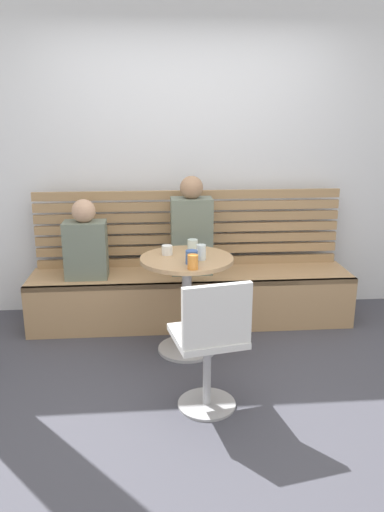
{
  "coord_description": "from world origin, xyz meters",
  "views": [
    {
      "loc": [
        -0.32,
        -2.76,
        1.75
      ],
      "look_at": [
        -0.04,
        0.66,
        0.75
      ],
      "focal_mm": 34.64,
      "sensor_mm": 36.0,
      "label": 1
    }
  ],
  "objects_px": {
    "cup_water_clear": "(201,252)",
    "cup_glass_short": "(193,245)",
    "cafe_table": "(187,286)",
    "booth_bench": "(191,298)",
    "person_child_left": "(86,244)",
    "cup_mug_blue": "(192,257)",
    "person_adult": "(192,230)",
    "white_chair": "(211,341)",
    "cup_tumbler_orange": "(193,262)",
    "cup_ceramic_white": "(167,250)"
  },
  "relations": [
    {
      "from": "booth_bench",
      "to": "person_child_left",
      "type": "relative_size",
      "value": 4.16
    },
    {
      "from": "cup_mug_blue",
      "to": "cafe_table",
      "type": "bearing_deg",
      "value": 98.07
    },
    {
      "from": "cup_water_clear",
      "to": "cup_mug_blue",
      "type": "relative_size",
      "value": 1.16
    },
    {
      "from": "white_chair",
      "to": "cafe_table",
      "type": "bearing_deg",
      "value": 95.68
    },
    {
      "from": "booth_bench",
      "to": "cup_mug_blue",
      "type": "relative_size",
      "value": 28.42
    },
    {
      "from": "cafe_table",
      "to": "cup_water_clear",
      "type": "distance_m",
      "value": 0.3
    },
    {
      "from": "cup_ceramic_white",
      "to": "cup_water_clear",
      "type": "distance_m",
      "value": 0.28
    },
    {
      "from": "cup_water_clear",
      "to": "cup_glass_short",
      "type": "relative_size",
      "value": 1.38
    },
    {
      "from": "cup_glass_short",
      "to": "cup_mug_blue",
      "type": "distance_m",
      "value": 0.37
    },
    {
      "from": "person_adult",
      "to": "cup_glass_short",
      "type": "bearing_deg",
      "value": -93.36
    },
    {
      "from": "booth_bench",
      "to": "person_child_left",
      "type": "xyz_separation_m",
      "value": [
        -0.86,
        -0.03,
        0.51
      ]
    },
    {
      "from": "booth_bench",
      "to": "white_chair",
      "type": "bearing_deg",
      "value": -89.81
    },
    {
      "from": "cafe_table",
      "to": "cup_water_clear",
      "type": "relative_size",
      "value": 6.73
    },
    {
      "from": "cafe_table",
      "to": "cup_glass_short",
      "type": "distance_m",
      "value": 0.34
    },
    {
      "from": "booth_bench",
      "to": "cup_tumbler_orange",
      "type": "relative_size",
      "value": 27.0
    },
    {
      "from": "white_chair",
      "to": "cup_ceramic_white",
      "type": "height_order",
      "value": "white_chair"
    },
    {
      "from": "cup_tumbler_orange",
      "to": "cup_ceramic_white",
      "type": "bearing_deg",
      "value": 113.79
    },
    {
      "from": "person_adult",
      "to": "cup_water_clear",
      "type": "distance_m",
      "value": 0.63
    },
    {
      "from": "cup_water_clear",
      "to": "cup_glass_short",
      "type": "height_order",
      "value": "cup_water_clear"
    },
    {
      "from": "cafe_table",
      "to": "white_chair",
      "type": "bearing_deg",
      "value": -84.32
    },
    {
      "from": "cup_mug_blue",
      "to": "cup_water_clear",
      "type": "bearing_deg",
      "value": 51.06
    },
    {
      "from": "cup_glass_short",
      "to": "cup_water_clear",
      "type": "bearing_deg",
      "value": -82.1
    },
    {
      "from": "cafe_table",
      "to": "person_child_left",
      "type": "distance_m",
      "value": 0.96
    },
    {
      "from": "white_chair",
      "to": "cup_mug_blue",
      "type": "xyz_separation_m",
      "value": [
        -0.06,
        0.65,
        0.32
      ]
    },
    {
      "from": "white_chair",
      "to": "cup_tumbler_orange",
      "type": "xyz_separation_m",
      "value": [
        -0.06,
        0.53,
        0.33
      ]
    },
    {
      "from": "person_adult",
      "to": "cup_glass_short",
      "type": "xyz_separation_m",
      "value": [
        -0.02,
        -0.36,
        -0.03
      ]
    },
    {
      "from": "cup_ceramic_white",
      "to": "cup_water_clear",
      "type": "height_order",
      "value": "cup_water_clear"
    },
    {
      "from": "cup_mug_blue",
      "to": "cup_tumbler_orange",
      "type": "bearing_deg",
      "value": -90.78
    },
    {
      "from": "cafe_table",
      "to": "cup_glass_short",
      "type": "relative_size",
      "value": 9.25
    },
    {
      "from": "booth_bench",
      "to": "cafe_table",
      "type": "height_order",
      "value": "cafe_table"
    },
    {
      "from": "person_adult",
      "to": "cup_ceramic_white",
      "type": "xyz_separation_m",
      "value": [
        -0.22,
        -0.48,
        -0.03
      ]
    },
    {
      "from": "booth_bench",
      "to": "cup_ceramic_white",
      "type": "relative_size",
      "value": 33.75
    },
    {
      "from": "cup_tumbler_orange",
      "to": "cup_mug_blue",
      "type": "xyz_separation_m",
      "value": [
        0.0,
        0.12,
        -0.0
      ]
    },
    {
      "from": "white_chair",
      "to": "cup_glass_short",
      "type": "relative_size",
      "value": 10.63
    },
    {
      "from": "cup_ceramic_white",
      "to": "cup_glass_short",
      "type": "distance_m",
      "value": 0.23
    },
    {
      "from": "person_child_left",
      "to": "white_chair",
      "type": "bearing_deg",
      "value": -56.68
    },
    {
      "from": "booth_bench",
      "to": "cup_water_clear",
      "type": "xyz_separation_m",
      "value": [
        0.02,
        -0.6,
        0.57
      ]
    },
    {
      "from": "cafe_table",
      "to": "person_child_left",
      "type": "relative_size",
      "value": 1.14
    },
    {
      "from": "cup_water_clear",
      "to": "cup_glass_short",
      "type": "bearing_deg",
      "value": 97.9
    },
    {
      "from": "white_chair",
      "to": "person_adult",
      "type": "height_order",
      "value": "person_adult"
    },
    {
      "from": "cafe_table",
      "to": "person_child_left",
      "type": "height_order",
      "value": "person_child_left"
    },
    {
      "from": "booth_bench",
      "to": "cup_tumbler_orange",
      "type": "height_order",
      "value": "cup_tumbler_orange"
    },
    {
      "from": "person_adult",
      "to": "cup_tumbler_orange",
      "type": "relative_size",
      "value": 8.18
    },
    {
      "from": "cup_ceramic_white",
      "to": "cup_tumbler_orange",
      "type": "bearing_deg",
      "value": -66.21
    },
    {
      "from": "cafe_table",
      "to": "cup_water_clear",
      "type": "xyz_separation_m",
      "value": [
        0.1,
        -0.07,
        0.28
      ]
    },
    {
      "from": "booth_bench",
      "to": "cup_water_clear",
      "type": "relative_size",
      "value": 24.55
    },
    {
      "from": "cafe_table",
      "to": "cup_glass_short",
      "type": "bearing_deg",
      "value": 73.62
    },
    {
      "from": "booth_bench",
      "to": "cafe_table",
      "type": "bearing_deg",
      "value": -98.12
    },
    {
      "from": "white_chair",
      "to": "cup_mug_blue",
      "type": "relative_size",
      "value": 8.95
    },
    {
      "from": "booth_bench",
      "to": "cup_water_clear",
      "type": "distance_m",
      "value": 0.83
    }
  ]
}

